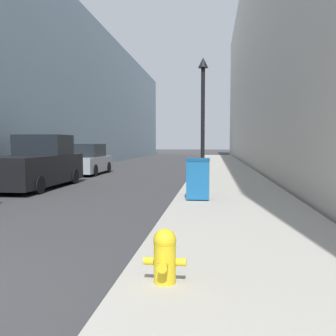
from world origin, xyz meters
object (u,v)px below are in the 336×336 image
trash_bin (198,178)px  pickup_truck (35,165)px  fire_hydrant (165,255)px  parked_sedan_near (87,161)px  lamppost (203,111)px

trash_bin → pickup_truck: size_ratio=0.22×
fire_hydrant → parked_sedan_near: parked_sedan_near is taller
fire_hydrant → lamppost: lamppost is taller
parked_sedan_near → trash_bin: bearing=-55.6°
lamppost → parked_sedan_near: size_ratio=1.19×
trash_bin → fire_hydrant: bearing=-91.1°
fire_hydrant → lamppost: 11.57m
fire_hydrant → lamppost: size_ratio=0.12×
lamppost → parked_sedan_near: (-6.65, 4.96, -2.31)m
trash_bin → parked_sedan_near: size_ratio=0.28×
pickup_truck → parked_sedan_near: (-0.06, 6.35, -0.11)m
pickup_truck → parked_sedan_near: size_ratio=1.25×
pickup_truck → parked_sedan_near: pickup_truck is taller
trash_bin → pickup_truck: 7.42m
trash_bin → lamppost: lamppost is taller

